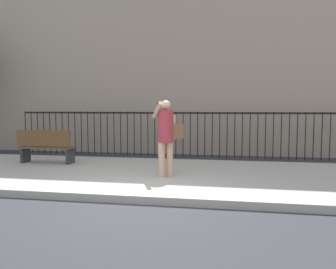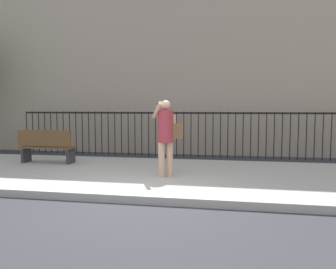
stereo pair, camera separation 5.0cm
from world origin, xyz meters
name	(u,v)px [view 2 (the right image)]	position (x,y,z in m)	size (l,w,h in m)	color
ground_plane	(132,204)	(0.00, 0.00, 0.00)	(60.00, 60.00, 0.00)	#333338
sidewalk	(158,175)	(0.00, 2.20, 0.07)	(28.00, 4.40, 0.15)	#B2ADA3
building_facade	(189,27)	(0.00, 8.50, 5.12)	(28.00, 4.00, 10.24)	tan
iron_fence	(180,128)	(0.00, 5.90, 1.02)	(12.03, 0.04, 1.60)	black
pedestrian_on_phone	(167,133)	(0.31, 1.72, 1.17)	(0.72, 0.61, 1.74)	tan
street_bench	(46,146)	(-3.41, 2.94, 0.65)	(1.60, 0.45, 0.95)	brown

